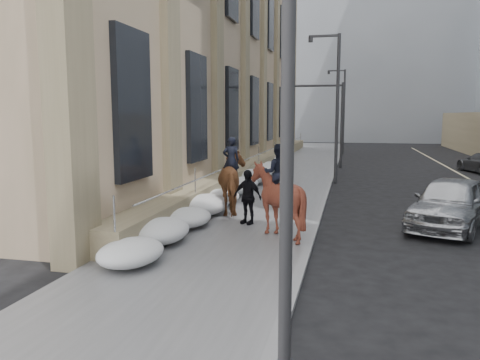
{
  "coord_description": "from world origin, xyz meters",
  "views": [
    {
      "loc": [
        3.71,
        -12.03,
        3.69
      ],
      "look_at": [
        0.36,
        2.03,
        1.7
      ],
      "focal_mm": 35.0,
      "sensor_mm": 36.0,
      "label": 1
    }
  ],
  "objects_px": {
    "mounted_horse_right": "(277,197)",
    "pedestrian": "(247,197)",
    "mounted_horse_left": "(235,181)",
    "car_silver": "(451,203)"
  },
  "relations": [
    {
      "from": "mounted_horse_left",
      "to": "car_silver",
      "type": "relative_size",
      "value": 0.59
    },
    {
      "from": "mounted_horse_left",
      "to": "car_silver",
      "type": "height_order",
      "value": "mounted_horse_left"
    },
    {
      "from": "mounted_horse_left",
      "to": "pedestrian",
      "type": "bearing_deg",
      "value": 94.08
    },
    {
      "from": "mounted_horse_right",
      "to": "mounted_horse_left",
      "type": "bearing_deg",
      "value": -61.74
    },
    {
      "from": "car_silver",
      "to": "mounted_horse_right",
      "type": "bearing_deg",
      "value": -130.16
    },
    {
      "from": "mounted_horse_right",
      "to": "car_silver",
      "type": "xyz_separation_m",
      "value": [
        5.35,
        2.79,
        -0.45
      ]
    },
    {
      "from": "mounted_horse_right",
      "to": "pedestrian",
      "type": "distance_m",
      "value": 1.83
    },
    {
      "from": "pedestrian",
      "to": "car_silver",
      "type": "distance_m",
      "value": 6.7
    },
    {
      "from": "mounted_horse_left",
      "to": "pedestrian",
      "type": "height_order",
      "value": "mounted_horse_left"
    },
    {
      "from": "pedestrian",
      "to": "car_silver",
      "type": "relative_size",
      "value": 0.36
    }
  ]
}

